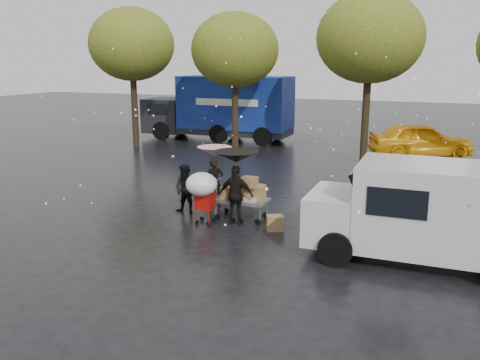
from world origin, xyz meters
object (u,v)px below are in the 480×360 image
at_px(blue_truck, 221,108).
at_px(yellow_taxi, 420,139).
at_px(person_pink, 215,183).
at_px(shopping_cart, 202,187).
at_px(person_black, 236,195).
at_px(white_van, 429,211).
at_px(vendor_cart, 244,194).

distance_m(blue_truck, yellow_taxi, 10.61).
relative_size(person_pink, yellow_taxi, 0.32).
height_order(shopping_cart, yellow_taxi, yellow_taxi).
xyz_separation_m(person_black, blue_truck, (-6.31, 13.46, 0.95)).
bearing_deg(person_black, blue_truck, -68.29).
height_order(person_pink, white_van, white_van).
relative_size(person_pink, person_black, 0.92).
height_order(blue_truck, yellow_taxi, blue_truck).
relative_size(vendor_cart, blue_truck, 0.18).
bearing_deg(yellow_taxi, white_van, 161.60).
relative_size(person_pink, vendor_cart, 0.98).
bearing_deg(person_pink, shopping_cart, -115.27).
xyz_separation_m(blue_truck, yellow_taxi, (10.50, -1.16, -0.97)).
relative_size(vendor_cart, yellow_taxi, 0.33).
height_order(person_black, white_van, white_van).
bearing_deg(blue_truck, white_van, -52.08).
xyz_separation_m(vendor_cart, yellow_taxi, (4.12, 11.88, 0.06)).
xyz_separation_m(person_pink, blue_truck, (-5.09, 12.16, 1.02)).
bearing_deg(person_black, vendor_cart, -102.10).
xyz_separation_m(person_black, yellow_taxi, (4.19, 12.30, -0.02)).
height_order(person_pink, person_black, person_black).
height_order(person_pink, vendor_cart, person_pink).
xyz_separation_m(vendor_cart, white_van, (4.84, -1.36, 0.43)).
bearing_deg(person_pink, yellow_taxi, 24.86).
distance_m(person_pink, shopping_cart, 1.84).
bearing_deg(vendor_cart, shopping_cart, -134.06).
relative_size(shopping_cart, yellow_taxi, 0.32).
bearing_deg(white_van, person_pink, 159.89).
xyz_separation_m(white_van, yellow_taxi, (-0.72, 13.24, -0.37)).
height_order(person_pink, blue_truck, blue_truck).
relative_size(person_black, yellow_taxi, 0.35).
height_order(person_pink, yellow_taxi, yellow_taxi).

